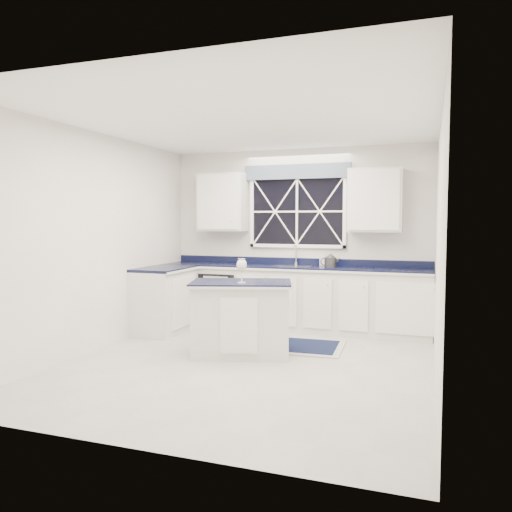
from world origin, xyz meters
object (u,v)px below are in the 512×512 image
at_px(faucet, 296,254).
at_px(island, 241,318).
at_px(kettle, 330,261).
at_px(soap_bottle, 323,260).
at_px(dishwasher, 224,298).
at_px(wine_glass, 242,266).

height_order(faucet, island, faucet).
relative_size(faucet, kettle, 1.10).
bearing_deg(faucet, island, -96.51).
bearing_deg(island, soap_bottle, 54.76).
xyz_separation_m(dishwasher, faucet, (1.10, 0.19, 0.69)).
bearing_deg(wine_glass, dishwasher, 118.83).
distance_m(dishwasher, faucet, 1.31).
bearing_deg(faucet, soap_bottle, 3.57).
bearing_deg(soap_bottle, wine_glass, -105.97).
height_order(wine_glass, soap_bottle, wine_glass).
height_order(dishwasher, soap_bottle, soap_bottle).
bearing_deg(faucet, wine_glass, -94.43).
distance_m(faucet, kettle, 0.61).
bearing_deg(soap_bottle, kettle, -55.43).
distance_m(kettle, soap_bottle, 0.29).
xyz_separation_m(island, wine_glass, (0.06, -0.13, 0.64)).
bearing_deg(kettle, wine_glass, -134.18).
relative_size(dishwasher, faucet, 2.72).
distance_m(faucet, wine_glass, 1.93).
height_order(kettle, soap_bottle, kettle).
height_order(dishwasher, island, island).
bearing_deg(wine_glass, faucet, 85.57).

